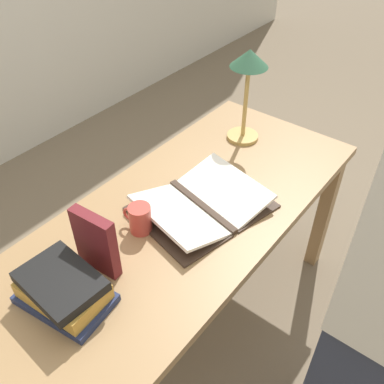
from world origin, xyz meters
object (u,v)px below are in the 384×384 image
Objects in this scene: reading_lamp at (248,73)px; coffee_mug at (140,219)px; book_stack_tall at (63,290)px; open_book at (202,204)px; book_standing_upright at (96,243)px.

reading_lamp is 3.68× the size of coffee_mug.
book_stack_tall is at bearing -176.08° from reading_lamp.
coffee_mug is at bearing -176.82° from reading_lamp.
open_book is 1.80× the size of book_stack_tall.
book_standing_upright is 0.92m from reading_lamp.
open_book is 0.58m from reading_lamp.
book_standing_upright is at bearing -175.92° from coffee_mug.
book_standing_upright is (-0.41, 0.09, 0.09)m from open_book.
book_stack_tall is 0.35m from coffee_mug.
book_standing_upright is (0.15, 0.02, 0.06)m from book_stack_tall.
open_book is 2.36× the size of book_standing_upright.
reading_lamp reaches higher than book_standing_upright.
book_standing_upright is 0.54× the size of reading_lamp.
coffee_mug is (0.20, 0.01, -0.06)m from book_standing_upright.
book_stack_tall is 1.31× the size of book_standing_upright.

